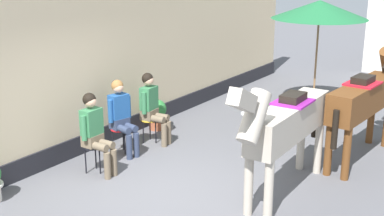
{
  "coord_description": "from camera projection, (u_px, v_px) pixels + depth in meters",
  "views": [
    {
      "loc": [
        4.37,
        -5.75,
        3.62
      ],
      "look_at": [
        -0.4,
        1.2,
        1.05
      ],
      "focal_mm": 48.6,
      "sensor_mm": 36.0,
      "label": 1
    }
  ],
  "objects": [
    {
      "name": "ground_plane",
      "position": [
        260.0,
        140.0,
        10.32
      ],
      "size": [
        40.0,
        40.0,
        0.0
      ],
      "primitive_type": "plane",
      "color": "#56565B"
    },
    {
      "name": "pub_facade_wall",
      "position": [
        110.0,
        62.0,
        10.07
      ],
      "size": [
        0.34,
        14.0,
        3.4
      ],
      "color": "#CCB793",
      "rests_on": "ground_plane"
    },
    {
      "name": "seated_visitor_near",
      "position": [
        95.0,
        129.0,
        8.59
      ],
      "size": [
        0.61,
        0.49,
        1.39
      ],
      "color": "black",
      "rests_on": "ground_plane"
    },
    {
      "name": "seated_visitor_middle",
      "position": [
        121.0,
        113.0,
        9.43
      ],
      "size": [
        0.61,
        0.48,
        1.39
      ],
      "color": "red",
      "rests_on": "ground_plane"
    },
    {
      "name": "seated_visitor_far",
      "position": [
        152.0,
        105.0,
        9.97
      ],
      "size": [
        0.61,
        0.49,
        1.39
      ],
      "color": "gold",
      "rests_on": "ground_plane"
    },
    {
      "name": "saddled_horse_near",
      "position": [
        286.0,
        124.0,
        7.69
      ],
      "size": [
        0.51,
        3.0,
        2.06
      ],
      "color": "#B2A899",
      "rests_on": "ground_plane"
    },
    {
      "name": "saddled_horse_far",
      "position": [
        366.0,
        96.0,
        9.13
      ],
      "size": [
        0.59,
        3.0,
        2.06
      ],
      "color": "brown",
      "rests_on": "ground_plane"
    },
    {
      "name": "flower_planter_farthest",
      "position": [
        157.0,
        114.0,
        10.88
      ],
      "size": [
        0.43,
        0.43,
        0.64
      ],
      "color": "#A85638",
      "rests_on": "ground_plane"
    },
    {
      "name": "cafe_parasol",
      "position": [
        320.0,
        10.0,
        11.32
      ],
      "size": [
        2.1,
        2.1,
        2.58
      ],
      "color": "black",
      "rests_on": "ground_plane"
    },
    {
      "name": "spare_stool_white",
      "position": [
        249.0,
        116.0,
        10.52
      ],
      "size": [
        0.32,
        0.32,
        0.46
      ],
      "color": "white",
      "rests_on": "ground_plane"
    }
  ]
}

